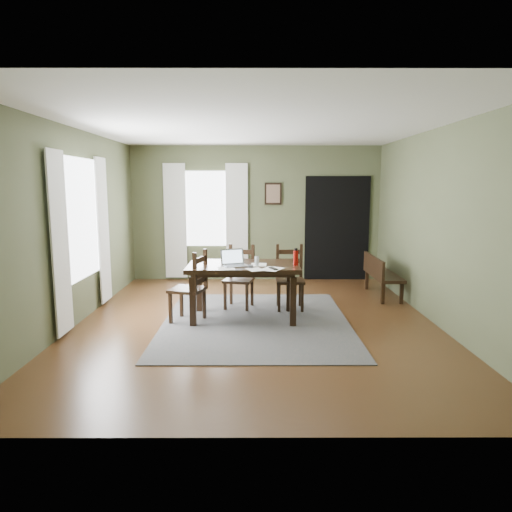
{
  "coord_description": "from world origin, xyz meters",
  "views": [
    {
      "loc": [
        -0.02,
        -6.24,
        1.92
      ],
      "look_at": [
        0.0,
        0.3,
        0.9
      ],
      "focal_mm": 32.0,
      "sensor_mm": 36.0,
      "label": 1
    }
  ],
  "objects_px": {
    "water_bottle": "(296,258)",
    "chair_back_left": "(240,277)",
    "chair_back_right": "(290,278)",
    "bench": "(380,272)",
    "dining_table": "(244,271)",
    "chair_end": "(191,287)",
    "laptop": "(234,262)"
  },
  "relations": [
    {
      "from": "chair_end",
      "to": "chair_back_left",
      "type": "bearing_deg",
      "value": 155.71
    },
    {
      "from": "dining_table",
      "to": "bench",
      "type": "xyz_separation_m",
      "value": [
        2.34,
        1.35,
        -0.28
      ]
    },
    {
      "from": "chair_back_right",
      "to": "bench",
      "type": "relative_size",
      "value": 0.79
    },
    {
      "from": "chair_back_left",
      "to": "chair_back_right",
      "type": "relative_size",
      "value": 0.99
    },
    {
      "from": "chair_end",
      "to": "bench",
      "type": "xyz_separation_m",
      "value": [
        3.07,
        1.51,
        -0.08
      ]
    },
    {
      "from": "chair_back_left",
      "to": "laptop",
      "type": "distance_m",
      "value": 0.84
    },
    {
      "from": "chair_back_right",
      "to": "laptop",
      "type": "xyz_separation_m",
      "value": [
        -0.84,
        -0.66,
        0.37
      ]
    },
    {
      "from": "bench",
      "to": "chair_back_left",
      "type": "bearing_deg",
      "value": 106.88
    },
    {
      "from": "dining_table",
      "to": "chair_back_right",
      "type": "height_order",
      "value": "chair_back_right"
    },
    {
      "from": "dining_table",
      "to": "chair_end",
      "type": "distance_m",
      "value": 0.78
    },
    {
      "from": "chair_end",
      "to": "laptop",
      "type": "bearing_deg",
      "value": 109.57
    },
    {
      "from": "chair_back_left",
      "to": "laptop",
      "type": "relative_size",
      "value": 2.4
    },
    {
      "from": "laptop",
      "to": "dining_table",
      "type": "bearing_deg",
      "value": 21.62
    },
    {
      "from": "dining_table",
      "to": "chair_end",
      "type": "xyz_separation_m",
      "value": [
        -0.73,
        -0.16,
        -0.2
      ]
    },
    {
      "from": "bench",
      "to": "laptop",
      "type": "relative_size",
      "value": 3.06
    },
    {
      "from": "water_bottle",
      "to": "bench",
      "type": "bearing_deg",
      "value": 42.21
    },
    {
      "from": "chair_end",
      "to": "chair_back_right",
      "type": "height_order",
      "value": "chair_end"
    },
    {
      "from": "chair_back_left",
      "to": "water_bottle",
      "type": "xyz_separation_m",
      "value": [
        0.81,
        -0.72,
        0.43
      ]
    },
    {
      "from": "chair_back_left",
      "to": "bench",
      "type": "height_order",
      "value": "chair_back_left"
    },
    {
      "from": "chair_end",
      "to": "laptop",
      "type": "xyz_separation_m",
      "value": [
        0.6,
        0.04,
        0.36
      ]
    },
    {
      "from": "water_bottle",
      "to": "chair_back_left",
      "type": "bearing_deg",
      "value": 138.6
    },
    {
      "from": "laptop",
      "to": "bench",
      "type": "bearing_deg",
      "value": 9.81
    },
    {
      "from": "dining_table",
      "to": "bench",
      "type": "bearing_deg",
      "value": 30.15
    },
    {
      "from": "bench",
      "to": "water_bottle",
      "type": "distance_m",
      "value": 2.21
    },
    {
      "from": "chair_end",
      "to": "bench",
      "type": "distance_m",
      "value": 3.42
    },
    {
      "from": "chair_end",
      "to": "laptop",
      "type": "relative_size",
      "value": 2.48
    },
    {
      "from": "dining_table",
      "to": "chair_back_left",
      "type": "distance_m",
      "value": 0.66
    },
    {
      "from": "bench",
      "to": "water_bottle",
      "type": "xyz_separation_m",
      "value": [
        -1.6,
        -1.45,
        0.49
      ]
    },
    {
      "from": "dining_table",
      "to": "water_bottle",
      "type": "bearing_deg",
      "value": -7.57
    },
    {
      "from": "water_bottle",
      "to": "chair_back_right",
      "type": "bearing_deg",
      "value": 92.82
    },
    {
      "from": "chair_end",
      "to": "water_bottle",
      "type": "bearing_deg",
      "value": 108.25
    },
    {
      "from": "bench",
      "to": "dining_table",
      "type": "bearing_deg",
      "value": 120.04
    }
  ]
}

